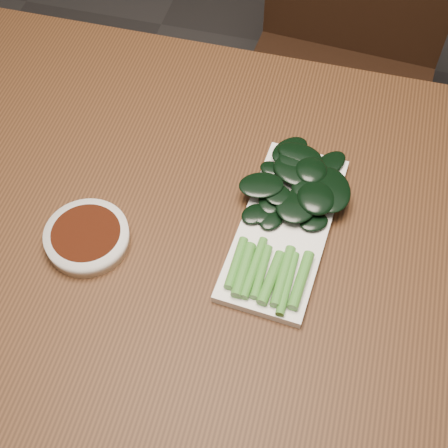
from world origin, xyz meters
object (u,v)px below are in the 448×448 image
Objects in this scene: table at (202,249)px; gai_lan at (296,202)px; serving_plate at (285,227)px; chair_far at (339,67)px; sauce_bowl at (87,237)px.

table is 0.17m from gai_lan.
table is 0.15m from serving_plate.
chair_far is 0.73m from serving_plate.
table is 0.74m from chair_far.
gai_lan is (0.13, 0.06, 0.10)m from table.
chair_far is at bearing 88.89° from gai_lan.
chair_far reaches higher than gai_lan.
sauce_bowl is 0.40× the size of serving_plate.
chair_far is at bearing 78.27° from table.
gai_lan reaches higher than sauce_bowl.
serving_plate is 0.04m from gai_lan.
chair_far is 7.22× the size of sauce_bowl.
table is 4.34× the size of gai_lan.
serving_plate is (0.28, 0.10, -0.01)m from sauce_bowl.
gai_lan is (0.01, 0.04, 0.02)m from serving_plate.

